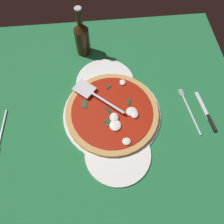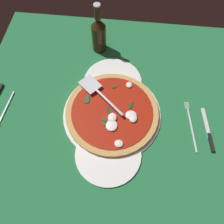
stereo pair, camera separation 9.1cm
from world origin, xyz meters
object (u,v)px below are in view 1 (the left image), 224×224
at_px(dinner_plate_right, 118,154).
at_px(place_setting_far, 198,113).
at_px(beer_bottle, 82,37).
at_px(dinner_plate_left, 106,82).
at_px(pizza, 112,112).
at_px(pizza_server, 96,96).

relative_size(dinner_plate_right, place_setting_far, 1.08).
height_order(place_setting_far, beer_bottle, beer_bottle).
bearing_deg(dinner_plate_left, pizza, 4.48).
xyz_separation_m(pizza_server, place_setting_far, (0.10, 0.39, -0.04)).
relative_size(place_setting_far, beer_bottle, 0.94).
bearing_deg(pizza, place_setting_far, 84.83).
distance_m(place_setting_far, beer_bottle, 0.57).
bearing_deg(dinner_plate_left, dinner_plate_right, 2.82).
bearing_deg(dinner_plate_right, pizza_server, -165.09).
bearing_deg(dinner_plate_left, beer_bottle, -155.04).
xyz_separation_m(dinner_plate_right, place_setting_far, (-0.13, 0.33, -0.00)).
distance_m(dinner_plate_left, pizza_server, 0.11).
xyz_separation_m(pizza, place_setting_far, (0.03, 0.34, -0.02)).
height_order(pizza, place_setting_far, pizza).
distance_m(dinner_plate_left, dinner_plate_right, 0.32).
bearing_deg(pizza_server, beer_bottle, -40.33).
bearing_deg(place_setting_far, beer_bottle, 41.79).
xyz_separation_m(pizza_server, beer_bottle, (-0.27, -0.04, 0.05)).
relative_size(dinner_plate_right, pizza_server, 1.21).
distance_m(pizza, beer_bottle, 0.35).
bearing_deg(pizza_server, place_setting_far, -152.20).
relative_size(dinner_plate_left, pizza, 0.68).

